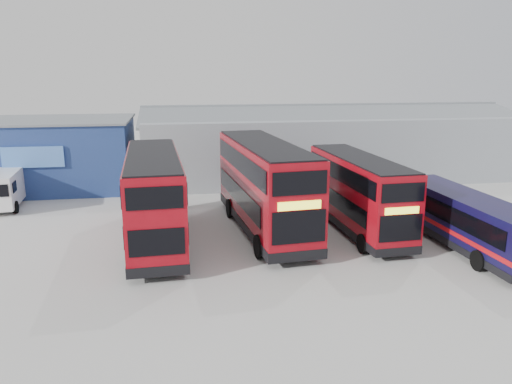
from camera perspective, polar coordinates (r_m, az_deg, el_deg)
name	(u,v)px	position (r m, az deg, el deg)	size (l,w,h in m)	color
ground_plane	(282,265)	(22.92, 2.99, -8.37)	(120.00, 120.00, 0.00)	#ACACA7
office_block	(48,153)	(40.34, -22.63, 4.09)	(12.30, 8.32, 5.12)	navy
maintenance_shed	(325,143)	(43.05, 7.95, 5.60)	(30.50, 12.00, 5.89)	#8E949B
double_decker_left	(154,199)	(25.74, -11.54, -0.78)	(3.21, 11.00, 4.60)	#990813
double_decker_centre	(264,188)	(27.04, 0.95, 0.51)	(3.83, 11.74, 4.88)	#990813
double_decker_right	(358,194)	(27.68, 11.59, -0.28)	(2.87, 9.84, 4.11)	#990813
single_decker_blue	(465,222)	(26.74, 22.78, -3.17)	(2.73, 10.01, 2.69)	black
panel_van	(2,187)	(35.97, -26.99, 0.52)	(2.67, 5.55, 2.36)	white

